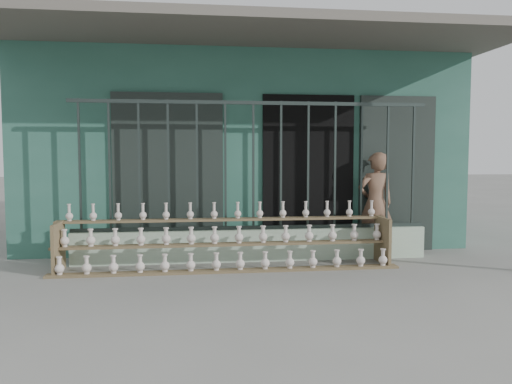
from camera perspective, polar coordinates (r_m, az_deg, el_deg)
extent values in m
plane|color=slate|center=(5.89, 1.23, -10.48)|extent=(60.00, 60.00, 0.00)
cube|color=#2B5C4C|center=(9.97, -2.36, 4.85)|extent=(7.00, 5.00, 3.20)
cube|color=black|center=(7.66, 5.93, 2.01)|extent=(1.40, 0.12, 2.40)
cube|color=black|center=(7.43, -9.98, 1.90)|extent=(1.60, 0.08, 2.40)
cube|color=black|center=(8.06, 15.75, 1.98)|extent=(1.20, 0.08, 2.40)
cube|color=#59544C|center=(7.08, -0.21, 17.75)|extent=(7.40, 2.00, 0.12)
cube|color=#A9C5A9|center=(7.10, -0.30, -6.07)|extent=(5.00, 0.20, 0.45)
cube|color=#283330|center=(7.10, -19.51, 2.82)|extent=(0.03, 0.03, 1.80)
cube|color=#283330|center=(7.03, -16.38, 2.88)|extent=(0.03, 0.03, 1.80)
cube|color=#283330|center=(6.98, -13.20, 2.93)|extent=(0.03, 0.03, 1.80)
cube|color=#283330|center=(6.95, -9.99, 2.97)|extent=(0.03, 0.03, 1.80)
cube|color=#283330|center=(6.94, -6.75, 3.01)|extent=(0.03, 0.03, 1.80)
cube|color=#283330|center=(6.95, -3.52, 3.03)|extent=(0.03, 0.03, 1.80)
cube|color=#283330|center=(6.99, -0.31, 3.05)|extent=(0.03, 0.03, 1.80)
cube|color=#283330|center=(7.05, 2.86, 3.05)|extent=(0.03, 0.03, 1.80)
cube|color=#283330|center=(7.12, 5.97, 3.05)|extent=(0.03, 0.03, 1.80)
cube|color=#283330|center=(7.22, 9.00, 3.03)|extent=(0.03, 0.03, 1.80)
cube|color=#283330|center=(7.34, 11.94, 3.01)|extent=(0.03, 0.03, 1.80)
cube|color=#283330|center=(7.48, 14.79, 2.98)|extent=(0.03, 0.03, 1.80)
cube|color=#283330|center=(7.63, 17.52, 2.95)|extent=(0.03, 0.03, 1.80)
cube|color=#283330|center=(7.02, -0.31, 10.16)|extent=(5.00, 0.04, 0.05)
cube|color=#283330|center=(7.06, -0.30, -4.07)|extent=(5.00, 0.04, 0.05)
cube|color=brown|center=(6.48, -3.18, -8.99)|extent=(4.50, 0.18, 0.03)
cube|color=brown|center=(6.66, -3.34, -5.98)|extent=(4.50, 0.18, 0.03)
cube|color=brown|center=(6.86, -3.49, -3.15)|extent=(4.50, 0.18, 0.03)
cube|color=brown|center=(6.86, -21.66, -5.93)|extent=(0.04, 0.55, 0.64)
cube|color=brown|center=(7.13, 14.26, -5.39)|extent=(0.04, 0.55, 0.64)
imported|color=brown|center=(7.73, 13.50, -1.27)|extent=(0.60, 0.43, 1.54)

